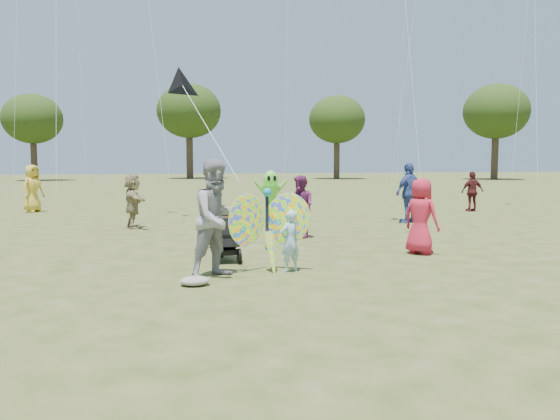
% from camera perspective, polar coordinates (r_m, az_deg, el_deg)
% --- Properties ---
extents(ground, '(160.00, 160.00, 0.00)m').
position_cam_1_polar(ground, '(8.98, 3.51, -7.82)').
color(ground, '#51592B').
rests_on(ground, ground).
extents(child_girl, '(0.48, 0.41, 1.12)m').
position_cam_1_polar(child_girl, '(9.93, 1.06, -3.27)').
color(child_girl, '#94C0D1').
rests_on(child_girl, ground).
extents(adult_man, '(1.25, 1.16, 2.05)m').
position_cam_1_polar(adult_man, '(9.51, -6.55, -0.86)').
color(adult_man, gray).
rests_on(adult_man, ground).
extents(grey_bag, '(0.48, 0.39, 0.15)m').
position_cam_1_polar(grey_bag, '(9.02, -8.89, -7.32)').
color(grey_bag, gray).
rests_on(grey_bag, ground).
extents(crowd_a, '(0.86, 0.96, 1.65)m').
position_cam_1_polar(crowd_a, '(12.18, 14.50, -0.63)').
color(crowd_a, red).
rests_on(crowd_a, ground).
extents(crowd_c, '(1.24, 0.87, 1.96)m').
position_cam_1_polar(crowd_c, '(18.25, 13.35, 1.76)').
color(crowd_c, '#354B94').
rests_on(crowd_c, ground).
extents(crowd_d, '(0.78, 1.59, 1.64)m').
position_cam_1_polar(crowd_d, '(16.90, -15.14, 0.92)').
color(crowd_d, '#94825B').
rests_on(crowd_d, ground).
extents(crowd_e, '(0.82, 0.94, 1.64)m').
position_cam_1_polar(crowd_e, '(14.32, 2.17, 0.36)').
color(crowd_e, '#6F255C').
rests_on(crowd_e, ground).
extents(crowd_g, '(1.03, 1.08, 1.87)m').
position_cam_1_polar(crowd_g, '(23.65, -24.43, 2.06)').
color(crowd_g, gold).
rests_on(crowd_g, ground).
extents(crowd_h, '(0.94, 0.40, 1.60)m').
position_cam_1_polar(crowd_h, '(23.11, 19.46, 1.84)').
color(crowd_h, '#501A1C').
rests_on(crowd_h, ground).
extents(crowd_j, '(0.66, 1.55, 1.62)m').
position_cam_1_polar(crowd_j, '(24.46, -6.55, 2.28)').
color(crowd_j, '#C26FA6').
rests_on(crowd_j, ground).
extents(jogging_stroller, '(0.54, 1.07, 1.09)m').
position_cam_1_polar(jogging_stroller, '(11.05, -5.86, -2.17)').
color(jogging_stroller, black).
rests_on(jogging_stroller, ground).
extents(butterfly_kite, '(1.74, 0.75, 1.73)m').
position_cam_1_polar(butterfly_kite, '(9.88, -1.19, -2.09)').
color(butterfly_kite, '#DA224C').
rests_on(butterfly_kite, ground).
extents(delta_kite_rig, '(1.28, 2.60, 2.36)m').
position_cam_1_polar(delta_kite_rig, '(11.87, -10.14, 12.66)').
color(delta_kite_rig, black).
rests_on(delta_kite_rig, ground).
extents(alien_kite, '(1.12, 0.69, 1.74)m').
position_cam_1_polar(alien_kite, '(16.47, -1.00, 1.51)').
color(alien_kite, '#5DDF34').
rests_on(alien_kite, ground).
extents(tree_line, '(91.78, 33.60, 10.79)m').
position_cam_1_polar(tree_line, '(53.94, -6.91, 10.26)').
color(tree_line, '#3A2D21').
rests_on(tree_line, ground).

